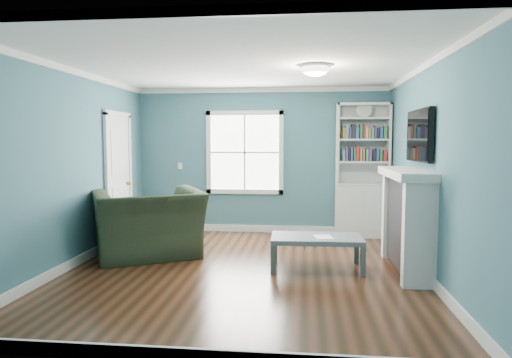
# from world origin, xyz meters

# --- Properties ---
(floor) EXTENTS (5.00, 5.00, 0.00)m
(floor) POSITION_xyz_m (0.00, 0.00, 0.00)
(floor) COLOR black
(floor) RESTS_ON ground
(room_walls) EXTENTS (5.00, 5.00, 5.00)m
(room_walls) POSITION_xyz_m (0.00, 0.00, 1.58)
(room_walls) COLOR #407179
(room_walls) RESTS_ON ground
(trim) EXTENTS (4.50, 5.00, 2.60)m
(trim) POSITION_xyz_m (0.00, 0.00, 1.24)
(trim) COLOR white
(trim) RESTS_ON ground
(window) EXTENTS (1.40, 0.06, 1.50)m
(window) POSITION_xyz_m (-0.30, 2.49, 1.45)
(window) COLOR white
(window) RESTS_ON room_walls
(bookshelf) EXTENTS (0.90, 0.35, 2.31)m
(bookshelf) POSITION_xyz_m (1.77, 2.30, 0.92)
(bookshelf) COLOR silver
(bookshelf) RESTS_ON ground
(fireplace) EXTENTS (0.44, 1.58, 1.30)m
(fireplace) POSITION_xyz_m (2.08, 0.20, 0.64)
(fireplace) COLOR black
(fireplace) RESTS_ON ground
(tv) EXTENTS (0.06, 1.10, 0.65)m
(tv) POSITION_xyz_m (2.20, 0.20, 1.72)
(tv) COLOR black
(tv) RESTS_ON fireplace
(door) EXTENTS (0.12, 0.98, 2.17)m
(door) POSITION_xyz_m (-2.22, 1.40, 1.07)
(door) COLOR silver
(door) RESTS_ON ground
(ceiling_fixture) EXTENTS (0.38, 0.38, 0.15)m
(ceiling_fixture) POSITION_xyz_m (0.90, 0.10, 2.55)
(ceiling_fixture) COLOR white
(ceiling_fixture) RESTS_ON room_walls
(light_switch) EXTENTS (0.08, 0.01, 0.12)m
(light_switch) POSITION_xyz_m (-1.50, 2.48, 1.20)
(light_switch) COLOR white
(light_switch) RESTS_ON room_walls
(recliner) EXTENTS (1.75, 1.54, 1.28)m
(recliner) POSITION_xyz_m (-1.45, 0.57, 0.64)
(recliner) COLOR black
(recliner) RESTS_ON ground
(coffee_table) EXTENTS (1.19, 0.67, 0.43)m
(coffee_table) POSITION_xyz_m (0.94, 0.19, 0.37)
(coffee_table) COLOR #454E52
(coffee_table) RESTS_ON ground
(paper_sheet) EXTENTS (0.28, 0.32, 0.00)m
(paper_sheet) POSITION_xyz_m (1.03, 0.15, 0.43)
(paper_sheet) COLOR white
(paper_sheet) RESTS_ON coffee_table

